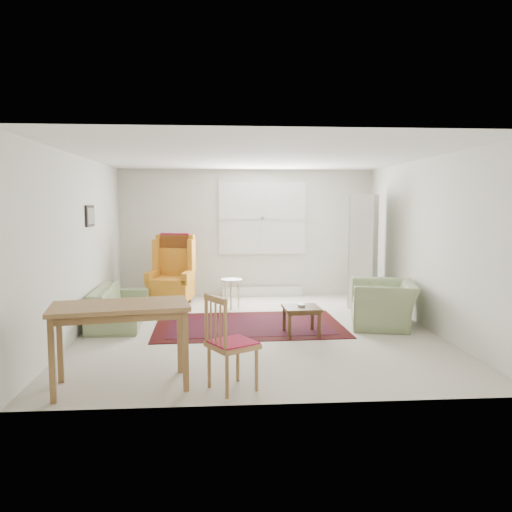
{
  "coord_description": "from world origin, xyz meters",
  "views": [
    {
      "loc": [
        -0.54,
        -7.14,
        1.83
      ],
      "look_at": [
        0.0,
        0.3,
        1.05
      ],
      "focal_mm": 35.0,
      "sensor_mm": 36.0,
      "label": 1
    }
  ],
  "objects": [
    {
      "name": "room",
      "position": [
        0.02,
        0.21,
        1.26
      ],
      "size": [
        5.04,
        5.54,
        2.51
      ],
      "color": "beige",
      "rests_on": "ground"
    },
    {
      "name": "rug",
      "position": [
        -0.11,
        0.23,
        0.01
      ],
      "size": [
        2.85,
        1.88,
        0.03
      ],
      "primitive_type": null,
      "rotation": [
        0.0,
        0.0,
        0.03
      ],
      "color": "black",
      "rests_on": "ground"
    },
    {
      "name": "coffee_table",
      "position": [
        0.59,
        -0.34,
        0.2
      ],
      "size": [
        0.52,
        0.52,
        0.4
      ],
      "primitive_type": null,
      "rotation": [
        0.0,
        0.0,
        0.05
      ],
      "color": "#472E15",
      "rests_on": "ground"
    },
    {
      "name": "sofa",
      "position": [
        -2.1,
        0.61,
        0.38
      ],
      "size": [
        0.82,
        1.91,
        0.76
      ],
      "primitive_type": "imported",
      "rotation": [
        0.0,
        0.0,
        1.62
      ],
      "color": "gray",
      "rests_on": "ground"
    },
    {
      "name": "desk",
      "position": [
        -1.53,
        -2.19,
        0.42
      ],
      "size": [
        1.43,
        0.89,
        0.84
      ],
      "primitive_type": null,
      "rotation": [
        0.0,
        0.0,
        0.18
      ],
      "color": "olive",
      "rests_on": "ground"
    },
    {
      "name": "desk_chair",
      "position": [
        -0.42,
        -2.35,
        0.48
      ],
      "size": [
        0.57,
        0.57,
        0.96
      ],
      "primitive_type": null,
      "rotation": [
        0.0,
        0.0,
        2.11
      ],
      "color": "olive",
      "rests_on": "ground"
    },
    {
      "name": "wingback_chair",
      "position": [
        -1.43,
        1.88,
        0.65
      ],
      "size": [
        0.87,
        0.91,
        1.29
      ],
      "primitive_type": null,
      "rotation": [
        0.0,
        0.0,
        -0.18
      ],
      "color": "orange",
      "rests_on": "ground"
    },
    {
      "name": "cabinet",
      "position": [
        2.03,
        1.57,
        1.0
      ],
      "size": [
        0.71,
        0.9,
        2.0
      ],
      "primitive_type": null,
      "rotation": [
        0.0,
        0.0,
        -0.42
      ],
      "color": "white",
      "rests_on": "ground"
    },
    {
      "name": "armchair",
      "position": [
        1.9,
        0.05,
        0.4
      ],
      "size": [
        1.12,
        1.22,
        0.81
      ],
      "primitive_type": "imported",
      "rotation": [
        0.0,
        0.0,
        -1.8
      ],
      "color": "gray",
      "rests_on": "ground"
    },
    {
      "name": "stool",
      "position": [
        -0.34,
        1.55,
        0.26
      ],
      "size": [
        0.51,
        0.51,
        0.52
      ],
      "primitive_type": null,
      "rotation": [
        0.0,
        0.0,
        0.42
      ],
      "color": "white",
      "rests_on": "ground"
    }
  ]
}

